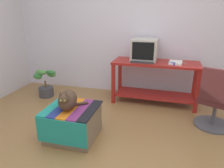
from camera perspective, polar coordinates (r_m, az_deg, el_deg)
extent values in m
plane|color=olive|center=(2.60, -3.38, -17.83)|extent=(14.00, 14.00, 0.00)
cube|color=silver|center=(4.08, 5.49, 15.40)|extent=(8.00, 0.10, 2.60)
cube|color=maroon|center=(3.65, 0.37, -0.05)|extent=(0.06, 0.06, 0.72)
cube|color=maroon|center=(3.56, 22.59, -2.11)|extent=(0.06, 0.06, 0.72)
cube|color=maroon|center=(4.01, 21.96, 0.31)|extent=(0.06, 0.06, 0.72)
cube|color=maroon|center=(4.10, 2.22, 2.09)|extent=(0.06, 0.06, 0.72)
cube|color=maroon|center=(3.84, 11.47, -2.91)|extent=(1.37, 0.51, 0.02)
cube|color=maroon|center=(3.66, 12.08, 5.77)|extent=(1.49, 0.60, 0.04)
cube|color=#BCB7A8|center=(3.77, 8.93, 6.81)|extent=(0.32, 0.32, 0.02)
cube|color=#BCB7A8|center=(3.74, 9.07, 9.48)|extent=(0.46, 0.46, 0.38)
cube|color=black|center=(3.51, 8.57, 9.04)|extent=(0.37, 0.02, 0.29)
cube|color=#333338|center=(3.55, 8.40, 6.12)|extent=(0.40, 0.15, 0.02)
cube|color=white|center=(3.61, 17.26, 5.73)|extent=(0.23, 0.30, 0.03)
cube|color=#7A664C|center=(2.78, -10.85, -10.51)|extent=(0.61, 0.57, 0.40)
cube|color=#1E897A|center=(2.52, -14.02, -13.06)|extent=(0.64, 0.01, 0.32)
cube|color=#1E897A|center=(2.80, -15.90, -5.91)|extent=(0.13, 0.62, 0.02)
cube|color=navy|center=(2.74, -13.57, -6.26)|extent=(0.13, 0.62, 0.02)
cube|color=orange|center=(2.68, -11.13, -6.62)|extent=(0.13, 0.62, 0.02)
cube|color=#7A2D6B|center=(2.63, -8.58, -6.98)|extent=(0.13, 0.62, 0.02)
cube|color=black|center=(2.59, -5.95, -7.34)|extent=(0.13, 0.62, 0.02)
ellipsoid|color=#473323|center=(2.61, -12.23, -4.37)|extent=(0.28, 0.39, 0.24)
sphere|color=#473323|center=(2.47, -13.19, -4.20)|extent=(0.12, 0.12, 0.12)
cylinder|color=#473323|center=(2.71, -9.58, -5.51)|extent=(0.25, 0.19, 0.04)
cone|color=#473323|center=(2.45, -14.07, -2.57)|extent=(0.05, 0.05, 0.06)
cone|color=#473323|center=(2.43, -12.55, -2.64)|extent=(0.05, 0.05, 0.06)
sphere|color=#C6D151|center=(2.43, -14.06, -4.48)|extent=(0.02, 0.02, 0.02)
sphere|color=#C6D151|center=(2.41, -13.09, -4.53)|extent=(0.02, 0.02, 0.02)
cylinder|color=#3D3D42|center=(4.24, -17.83, -2.06)|extent=(0.28, 0.28, 0.19)
cylinder|color=brown|center=(4.19, -18.05, -0.02)|extent=(0.03, 0.03, 0.13)
ellipsoid|color=#2D7033|center=(4.06, -16.70, 3.10)|extent=(0.20, 0.10, 0.09)
ellipsoid|color=#4C8E42|center=(4.19, -16.44, 2.45)|extent=(0.17, 0.12, 0.09)
ellipsoid|color=#4C8E42|center=(4.24, -19.53, 2.97)|extent=(0.16, 0.12, 0.12)
ellipsoid|color=#38843D|center=(4.13, -19.97, 2.06)|extent=(0.18, 0.09, 0.12)
ellipsoid|color=#4C8E42|center=(4.02, -18.79, 3.10)|extent=(0.16, 0.11, 0.09)
cylinder|color=#4C4C51|center=(3.40, 26.08, -10.05)|extent=(0.52, 0.52, 0.03)
cylinder|color=#4C4C51|center=(3.32, 26.54, -7.24)|extent=(0.05, 0.05, 0.34)
cube|color=#471E1E|center=(3.24, 27.09, -3.90)|extent=(0.55, 0.55, 0.08)
cube|color=#471E1E|center=(2.97, 27.02, -0.44)|extent=(0.37, 0.21, 0.44)
cube|color=#2342B7|center=(3.51, 16.44, 5.50)|extent=(0.11, 0.10, 0.04)
cylinder|color=#B7B7BC|center=(3.68, 19.15, 5.59)|extent=(0.10, 0.11, 0.01)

